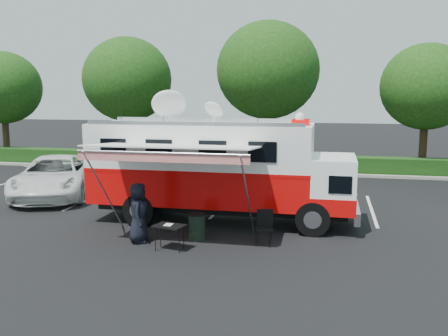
# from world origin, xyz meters

# --- Properties ---
(ground_plane) EXTENTS (120.00, 120.00, 0.00)m
(ground_plane) POSITION_xyz_m (0.00, 0.00, 0.00)
(ground_plane) COLOR black
(ground_plane) RESTS_ON ground
(back_border) EXTENTS (60.00, 6.14, 8.87)m
(back_border) POSITION_xyz_m (1.14, 12.90, 5.00)
(back_border) COLOR #9E998E
(back_border) RESTS_ON ground_plane
(stall_lines) EXTENTS (24.12, 5.50, 0.01)m
(stall_lines) POSITION_xyz_m (-0.50, 3.00, 0.00)
(stall_lines) COLOR silver
(stall_lines) RESTS_ON ground_plane
(command_truck) EXTENTS (9.50, 2.61, 4.56)m
(command_truck) POSITION_xyz_m (-0.08, -0.00, 1.95)
(command_truck) COLOR black
(command_truck) RESTS_ON ground_plane
(awning) EXTENTS (5.19, 2.68, 3.13)m
(awning) POSITION_xyz_m (-0.93, -2.71, 2.94)
(awning) COLOR silver
(awning) RESTS_ON ground_plane
(white_suv) EXTENTS (4.97, 7.12, 1.81)m
(white_suv) POSITION_xyz_m (-8.28, 2.77, 0.00)
(white_suv) COLOR silver
(white_suv) RESTS_ON ground_plane
(person) EXTENTS (0.82, 1.05, 1.89)m
(person) POSITION_xyz_m (-1.99, -2.98, 0.00)
(person) COLOR black
(person) RESTS_ON ground_plane
(folding_table) EXTENTS (1.01, 0.82, 0.76)m
(folding_table) POSITION_xyz_m (-0.80, -3.52, 0.71)
(folding_table) COLOR black
(folding_table) RESTS_ON ground_plane
(folding_chair) EXTENTS (0.65, 0.68, 1.07)m
(folding_chair) POSITION_xyz_m (1.88, -2.32, 0.64)
(folding_chair) COLOR black
(folding_chair) RESTS_ON ground_plane
(trash_bin) EXTENTS (0.57, 0.57, 0.85)m
(trash_bin) POSITION_xyz_m (-0.28, -2.32, 0.43)
(trash_bin) COLOR black
(trash_bin) RESTS_ON ground_plane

